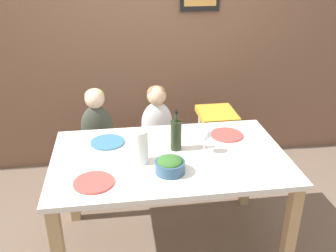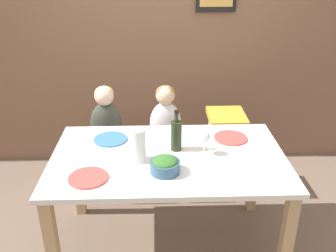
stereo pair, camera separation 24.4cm
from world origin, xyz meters
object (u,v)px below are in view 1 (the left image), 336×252
at_px(salad_bowl_large, 170,165).
at_px(dinner_plate_back_left, 108,142).
at_px(person_child_left, 96,119).
at_px(person_child_center, 157,115).
at_px(wine_glass_near, 205,136).
at_px(paper_towel_roll, 140,147).
at_px(chair_far_center, 158,152).
at_px(dinner_plate_front_left, 94,182).
at_px(chair_right_highchair, 216,130).
at_px(wine_bottle, 176,134).
at_px(dinner_plate_back_right, 227,135).
at_px(chair_far_left, 100,156).

bearing_deg(salad_bowl_large, dinner_plate_back_left, 130.70).
height_order(person_child_left, person_child_center, same).
xyz_separation_m(person_child_center, wine_glass_near, (0.23, -0.70, 0.14)).
bearing_deg(paper_towel_roll, salad_bowl_large, -40.50).
relative_size(person_child_left, salad_bowl_large, 2.84).
relative_size(chair_far_center, dinner_plate_front_left, 1.98).
bearing_deg(chair_right_highchair, dinner_plate_front_left, -135.56).
height_order(person_child_center, wine_glass_near, person_child_center).
relative_size(wine_bottle, wine_glass_near, 1.74).
height_order(chair_right_highchair, person_child_center, person_child_center).
xyz_separation_m(salad_bowl_large, dinner_plate_back_right, (0.48, 0.43, -0.04)).
height_order(wine_glass_near, dinner_plate_back_right, wine_glass_near).
height_order(chair_far_center, person_child_center, person_child_center).
relative_size(chair_right_highchair, paper_towel_roll, 3.35).
distance_m(person_child_left, paper_towel_roll, 0.84).
relative_size(chair_far_center, wine_glass_near, 2.84).
relative_size(paper_towel_roll, dinner_plate_back_left, 0.93).
bearing_deg(dinner_plate_back_right, person_child_center, 132.56).
bearing_deg(chair_far_left, chair_far_center, 0.00).
bearing_deg(person_child_center, dinner_plate_front_left, -116.32).
xyz_separation_m(person_child_center, salad_bowl_large, (-0.03, -0.92, 0.07)).
distance_m(paper_towel_roll, dinner_plate_back_right, 0.72).
height_order(person_child_left, paper_towel_roll, person_child_left).
height_order(person_child_center, wine_bottle, wine_bottle).
bearing_deg(wine_bottle, person_child_center, 94.72).
height_order(chair_far_left, dinner_plate_back_left, dinner_plate_back_left).
xyz_separation_m(chair_far_left, dinner_plate_back_left, (0.09, -0.48, 0.37)).
distance_m(wine_glass_near, dinner_plate_back_left, 0.69).
height_order(paper_towel_roll, dinner_plate_back_right, paper_towel_roll).
xyz_separation_m(wine_bottle, dinner_plate_back_right, (0.40, 0.15, -0.11)).
bearing_deg(dinner_plate_back_left, person_child_center, 49.89).
height_order(wine_glass_near, dinner_plate_front_left, wine_glass_near).
distance_m(dinner_plate_front_left, dinner_plate_back_right, 1.05).
height_order(chair_far_center, paper_towel_roll, paper_towel_roll).
bearing_deg(person_child_left, dinner_plate_back_left, -79.13).
bearing_deg(wine_bottle, dinner_plate_back_right, 20.27).
bearing_deg(wine_glass_near, dinner_plate_front_left, -159.09).
bearing_deg(salad_bowl_large, chair_far_left, 117.05).
bearing_deg(chair_far_center, wine_glass_near, -71.71).
relative_size(person_child_center, dinner_plate_back_left, 2.21).
bearing_deg(person_child_center, wine_glass_near, -71.73).
height_order(person_child_left, dinner_plate_back_left, person_child_left).
relative_size(salad_bowl_large, dinner_plate_back_right, 0.78).
xyz_separation_m(chair_right_highchair, wine_glass_near, (-0.28, -0.70, 0.31)).
bearing_deg(chair_far_center, wine_bottle, -85.27).
bearing_deg(salad_bowl_large, chair_far_center, 88.16).
bearing_deg(wine_bottle, paper_towel_roll, -151.17).
relative_size(wine_bottle, salad_bowl_large, 1.55).
distance_m(chair_right_highchair, wine_glass_near, 0.82).
relative_size(chair_far_center, person_child_center, 0.90).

